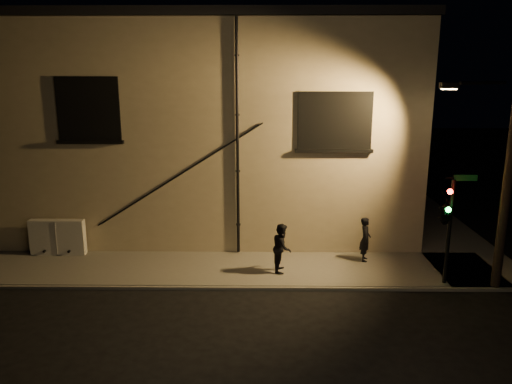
{
  "coord_description": "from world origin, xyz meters",
  "views": [
    {
      "loc": [
        -0.95,
        -14.52,
        6.71
      ],
      "look_at": [
        -1.14,
        1.8,
        2.71
      ],
      "focal_mm": 35.0,
      "sensor_mm": 36.0,
      "label": 1
    }
  ],
  "objects_px": {
    "pedestrian_b": "(282,248)",
    "streetlamp_pole": "(504,175)",
    "traffic_signal": "(446,212)",
    "utility_cabinet": "(58,237)",
    "pedestrian_a": "(365,239)"
  },
  "relations": [
    {
      "from": "traffic_signal",
      "to": "utility_cabinet",
      "type": "bearing_deg",
      "value": 169.15
    },
    {
      "from": "pedestrian_b",
      "to": "streetlamp_pole",
      "type": "relative_size",
      "value": 0.24
    },
    {
      "from": "utility_cabinet",
      "to": "pedestrian_b",
      "type": "distance_m",
      "value": 8.28
    },
    {
      "from": "utility_cabinet",
      "to": "pedestrian_a",
      "type": "distance_m",
      "value": 11.13
    },
    {
      "from": "pedestrian_b",
      "to": "traffic_signal",
      "type": "distance_m",
      "value": 5.28
    },
    {
      "from": "utility_cabinet",
      "to": "traffic_signal",
      "type": "distance_m",
      "value": 13.44
    },
    {
      "from": "pedestrian_a",
      "to": "pedestrian_b",
      "type": "height_order",
      "value": "pedestrian_b"
    },
    {
      "from": "streetlamp_pole",
      "to": "utility_cabinet",
      "type": "bearing_deg",
      "value": 170.25
    },
    {
      "from": "pedestrian_b",
      "to": "streetlamp_pole",
      "type": "height_order",
      "value": "streetlamp_pole"
    },
    {
      "from": "pedestrian_a",
      "to": "streetlamp_pole",
      "type": "relative_size",
      "value": 0.23
    },
    {
      "from": "pedestrian_a",
      "to": "pedestrian_b",
      "type": "bearing_deg",
      "value": 117.3
    },
    {
      "from": "utility_cabinet",
      "to": "pedestrian_a",
      "type": "xyz_separation_m",
      "value": [
        11.12,
        -0.5,
        0.14
      ]
    },
    {
      "from": "pedestrian_b",
      "to": "streetlamp_pole",
      "type": "distance_m",
      "value": 7.18
    },
    {
      "from": "utility_cabinet",
      "to": "pedestrian_b",
      "type": "xyz_separation_m",
      "value": [
        8.15,
        -1.48,
        0.17
      ]
    },
    {
      "from": "traffic_signal",
      "to": "streetlamp_pole",
      "type": "distance_m",
      "value": 2.0
    }
  ]
}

